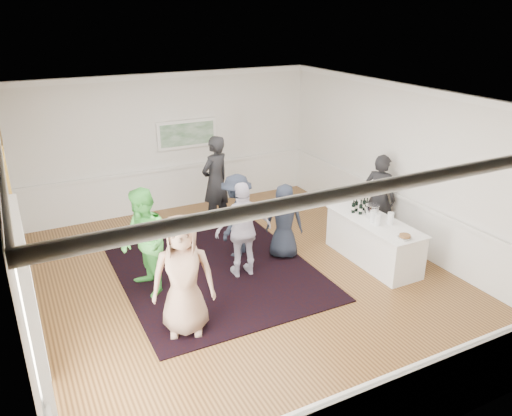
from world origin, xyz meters
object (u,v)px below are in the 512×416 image
bartender (379,198)px  guest_tan (183,276)px  guest_green (144,243)px  nut_bowl (405,237)px  ice_bucket (372,211)px  guest_navy (284,221)px  guest_lilac (244,230)px  serving_table (373,241)px  guest_dark_b (215,182)px  guest_dark_a (237,216)px

bartender → guest_tan: size_ratio=0.98×
guest_green → nut_bowl: bearing=59.4°
bartender → nut_bowl: 1.79m
ice_bucket → guest_green: bearing=170.9°
bartender → guest_navy: 2.14m
guest_lilac → guest_navy: 1.06m
ice_bucket → nut_bowl: ice_bucket is taller
serving_table → guest_dark_b: 3.60m
guest_green → guest_lilac: size_ratio=1.05×
serving_table → guest_tan: guest_tan is taller
serving_table → guest_green: bearing=168.6°
guest_navy → nut_bowl: guest_navy is taller
serving_table → guest_tan: bearing=-172.7°
guest_green → guest_tan: bearing=0.6°
serving_table → nut_bowl: bearing=-94.9°
serving_table → ice_bucket: 0.56m
ice_bucket → guest_lilac: bearing=169.2°
serving_table → ice_bucket: (0.05, 0.17, 0.53)m
guest_tan → bartender: bearing=34.9°
guest_lilac → guest_dark_b: 2.35m
guest_dark_a → serving_table: bearing=103.7°
guest_lilac → guest_dark_a: 0.81m
guest_tan → guest_dark_b: guest_dark_b is taller
serving_table → guest_tan: (-3.93, -0.50, 0.51)m
guest_tan → guest_green: guest_tan is taller
guest_lilac → guest_navy: guest_lilac is taller
guest_dark_a → guest_dark_b: guest_dark_b is taller
nut_bowl → guest_tan: bearing=174.7°
bartender → guest_navy: bartender is taller
bartender → nut_bowl: bartender is taller
guest_tan → guest_dark_a: guest_tan is taller
guest_navy → nut_bowl: (1.34, -1.80, 0.14)m
bartender → guest_green: size_ratio=0.99×
bartender → guest_dark_a: size_ratio=1.12×
guest_lilac → nut_bowl: bearing=153.1°
bartender → guest_green: bearing=64.7°
bartender → guest_lilac: size_ratio=1.04×
bartender → guest_navy: (-2.13, 0.19, -0.18)m
guest_dark_b → guest_navy: 2.10m
bartender → guest_tan: (-4.64, -1.25, 0.02)m
serving_table → guest_lilac: size_ratio=1.17×
guest_tan → guest_navy: 2.91m
bartender → guest_dark_b: size_ratio=0.91×
guest_green → guest_lilac: 1.73m
serving_table → guest_tan: size_ratio=1.11×
guest_dark_b → serving_table: bearing=100.5°
nut_bowl → guest_dark_b: bearing=116.6°
bartender → ice_bucket: bearing=106.7°
serving_table → guest_dark_b: (-1.98, 2.95, 0.59)m
guest_green → guest_dark_b: (2.15, 2.11, 0.09)m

